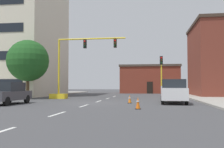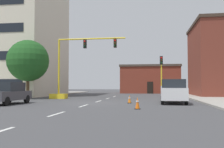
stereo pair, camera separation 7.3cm
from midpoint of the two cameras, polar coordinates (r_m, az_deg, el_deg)
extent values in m
plane|color=#424244|center=(22.01, -4.36, -6.44)|extent=(160.00, 160.00, 0.00)
cube|color=#9E998E|center=(33.98, -21.69, -4.78)|extent=(6.00, 56.00, 0.14)
cube|color=#9E998E|center=(30.36, 22.33, -5.05)|extent=(6.00, 56.00, 0.14)
cube|color=silver|center=(13.87, -12.14, -8.65)|extent=(0.16, 2.40, 0.01)
cube|color=silver|center=(19.10, -6.34, -7.01)|extent=(0.16, 2.40, 0.01)
cube|color=silver|center=(24.45, -3.07, -6.04)|extent=(0.16, 2.40, 0.01)
cube|color=silver|center=(29.85, -0.98, -5.42)|extent=(0.16, 2.40, 0.01)
cube|color=silver|center=(35.29, 0.46, -4.98)|extent=(0.16, 2.40, 0.01)
cube|color=beige|center=(42.45, -22.66, 7.29)|extent=(15.62, 13.40, 17.22)
cube|color=brown|center=(51.64, 8.33, -1.39)|extent=(11.24, 7.15, 5.05)
cube|color=#4C4238|center=(51.77, 8.31, 1.62)|extent=(11.54, 7.45, 0.40)
cube|color=black|center=(48.03, 8.34, -3.01)|extent=(1.10, 0.06, 2.20)
cube|color=yellow|center=(29.94, -11.83, -4.84)|extent=(1.80, 1.20, 0.55)
cylinder|color=yellow|center=(29.99, -11.77, 1.62)|extent=(0.20, 0.20, 6.20)
cylinder|color=yellow|center=(29.30, -4.61, 7.79)|extent=(7.65, 0.16, 0.16)
cube|color=black|center=(29.38, -6.07, 6.63)|extent=(0.32, 0.36, 0.95)
sphere|color=red|center=(29.25, -6.16, 7.21)|extent=(0.20, 0.20, 0.20)
sphere|color=#38280A|center=(29.20, -6.17, 6.67)|extent=(0.20, 0.20, 0.20)
sphere|color=black|center=(29.16, -6.17, 6.13)|extent=(0.20, 0.20, 0.20)
cube|color=black|center=(28.73, 0.64, 6.82)|extent=(0.32, 0.36, 0.95)
sphere|color=red|center=(28.59, 0.59, 7.43)|extent=(0.20, 0.20, 0.20)
sphere|color=#38280A|center=(28.55, 0.59, 6.87)|extent=(0.20, 0.20, 0.20)
sphere|color=black|center=(28.50, 0.59, 6.32)|extent=(0.20, 0.20, 0.20)
cylinder|color=yellow|center=(29.47, 10.83, -0.75)|extent=(0.14, 0.14, 4.80)
cube|color=black|center=(29.59, 10.80, 2.98)|extent=(0.32, 0.36, 0.95)
sphere|color=red|center=(29.43, 10.81, 3.55)|extent=(0.20, 0.20, 0.20)
sphere|color=#38280A|center=(29.40, 10.81, 3.01)|extent=(0.20, 0.20, 0.20)
sphere|color=black|center=(29.37, 10.82, 2.46)|extent=(0.20, 0.20, 0.20)
cylinder|color=#4C3823|center=(30.52, -18.25, -2.84)|extent=(0.36, 0.36, 2.55)
sphere|color=#1E511E|center=(30.65, -18.17, 2.83)|extent=(4.69, 4.69, 4.69)
cube|color=white|center=(22.40, 13.30, -4.22)|extent=(2.20, 5.47, 0.95)
cube|color=#1E2328|center=(21.49, 13.39, -2.09)|extent=(1.91, 1.87, 0.70)
cube|color=white|center=(23.57, 13.14, -2.79)|extent=(2.10, 2.88, 0.16)
cylinder|color=black|center=(20.65, 16.07, -5.65)|extent=(0.25, 0.69, 0.68)
cylinder|color=black|center=(20.56, 11.05, -5.72)|extent=(0.25, 0.69, 0.68)
cylinder|color=black|center=(24.30, 15.22, -5.19)|extent=(0.25, 0.69, 0.68)
cylinder|color=black|center=(24.22, 10.95, -5.24)|extent=(0.25, 0.69, 0.68)
cube|color=#3D3D42|center=(22.10, -22.16, -4.45)|extent=(1.92, 4.53, 0.70)
cube|color=#1E2328|center=(22.17, -22.00, -2.63)|extent=(1.74, 2.33, 0.70)
cylinder|color=black|center=(23.85, -21.96, -5.14)|extent=(0.23, 0.68, 0.68)
cylinder|color=black|center=(23.04, -18.43, -5.29)|extent=(0.23, 0.68, 0.68)
cylinder|color=black|center=(20.39, -22.44, -5.60)|extent=(0.23, 0.68, 0.68)
cube|color=black|center=(21.84, 3.86, -6.42)|extent=(0.36, 0.36, 0.04)
cone|color=orange|center=(21.82, 3.85, -5.52)|extent=(0.28, 0.28, 0.64)
cylinder|color=white|center=(21.81, 3.85, -5.32)|extent=(0.19, 0.19, 0.08)
cube|color=black|center=(16.40, 5.65, -7.69)|extent=(0.36, 0.36, 0.04)
cone|color=orange|center=(16.37, 5.64, -6.34)|extent=(0.28, 0.28, 0.73)
cylinder|color=white|center=(16.36, 5.64, -6.03)|extent=(0.19, 0.19, 0.08)
camera|label=1|loc=(0.04, -90.07, 0.00)|focal=41.26mm
camera|label=2|loc=(0.04, 89.93, 0.00)|focal=41.26mm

